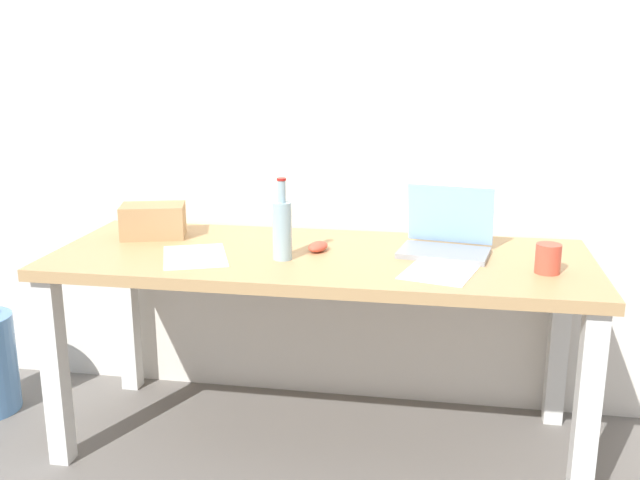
% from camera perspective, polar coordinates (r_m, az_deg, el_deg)
% --- Properties ---
extents(ground_plane, '(8.00, 8.00, 0.00)m').
position_cam_1_polar(ground_plane, '(2.80, 0.00, -15.47)').
color(ground_plane, slate).
extents(back_wall, '(5.20, 0.08, 2.60)m').
position_cam_1_polar(back_wall, '(2.83, 1.47, 12.58)').
color(back_wall, silver).
rests_on(back_wall, ground).
extents(desk, '(1.86, 0.71, 0.72)m').
position_cam_1_polar(desk, '(2.54, 0.00, -3.12)').
color(desk, tan).
rests_on(desk, ground).
extents(laptop_right, '(0.33, 0.27, 0.23)m').
position_cam_1_polar(laptop_right, '(2.55, 9.95, 0.15)').
color(laptop_right, gray).
rests_on(laptop_right, desk).
extents(beer_bottle, '(0.07, 0.07, 0.28)m').
position_cam_1_polar(beer_bottle, '(2.42, -3.01, 0.94)').
color(beer_bottle, '#99B7C1').
rests_on(beer_bottle, desk).
extents(computer_mouse, '(0.08, 0.11, 0.03)m').
position_cam_1_polar(computer_mouse, '(2.54, -0.15, -0.52)').
color(computer_mouse, '#D84C38').
rests_on(computer_mouse, desk).
extents(cardboard_box, '(0.26, 0.20, 0.12)m').
position_cam_1_polar(cardboard_box, '(2.80, -13.05, 1.48)').
color(cardboard_box, tan).
rests_on(cardboard_box, desk).
extents(coffee_mug, '(0.08, 0.08, 0.09)m').
position_cam_1_polar(coffee_mug, '(2.40, 17.58, -1.41)').
color(coffee_mug, '#D84C38').
rests_on(coffee_mug, desk).
extents(paper_sheet_front_right, '(0.28, 0.34, 0.00)m').
position_cam_1_polar(paper_sheet_front_right, '(2.36, 9.57, -2.35)').
color(paper_sheet_front_right, white).
rests_on(paper_sheet_front_right, desk).
extents(paper_sheet_front_left, '(0.30, 0.35, 0.00)m').
position_cam_1_polar(paper_sheet_front_left, '(2.51, -9.86, -1.28)').
color(paper_sheet_front_left, white).
rests_on(paper_sheet_front_left, desk).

